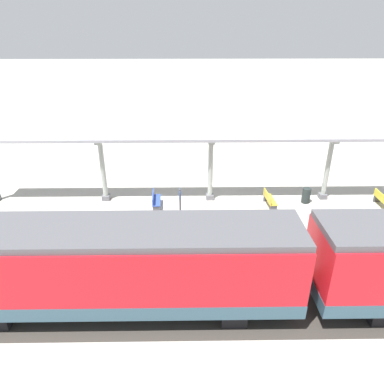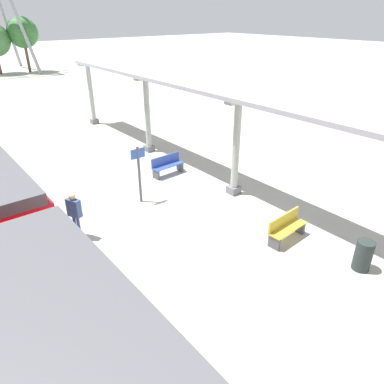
{
  "view_description": "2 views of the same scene",
  "coord_description": "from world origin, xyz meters",
  "px_view_note": "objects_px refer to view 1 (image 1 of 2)",
  "views": [
    {
      "loc": [
        -15.56,
        1.53,
        9.7
      ],
      "look_at": [
        0.99,
        1.28,
        1.65
      ],
      "focal_mm": 33.19,
      "sensor_mm": 36.0,
      "label": 1
    },
    {
      "loc": [
        -5.84,
        -8.7,
        6.49
      ],
      "look_at": [
        0.91,
        -0.28,
        1.02
      ],
      "focal_mm": 33.38,
      "sensor_mm": 36.0,
      "label": 2
    }
  ],
  "objects_px": {
    "bench_near_end": "(155,200)",
    "canopy_pillar_second": "(327,169)",
    "canopy_pillar_fourth": "(103,170)",
    "bench_far_end": "(382,200)",
    "train_far_carriage": "(116,268)",
    "canopy_pillar_third": "(210,170)",
    "passenger_waiting_near_edge": "(198,243)",
    "trash_bin": "(306,195)",
    "bench_mid_platform": "(269,200)",
    "platform_info_sign": "(180,205)"
  },
  "relations": [
    {
      "from": "bench_near_end",
      "to": "canopy_pillar_second",
      "type": "bearing_deg",
      "value": -84.33
    },
    {
      "from": "canopy_pillar_third",
      "to": "canopy_pillar_fourth",
      "type": "height_order",
      "value": "same"
    },
    {
      "from": "bench_near_end",
      "to": "passenger_waiting_near_edge",
      "type": "relative_size",
      "value": 0.96
    },
    {
      "from": "bench_mid_platform",
      "to": "passenger_waiting_near_edge",
      "type": "bearing_deg",
      "value": 140.26
    },
    {
      "from": "bench_mid_platform",
      "to": "bench_far_end",
      "type": "height_order",
      "value": "same"
    },
    {
      "from": "platform_info_sign",
      "to": "passenger_waiting_near_edge",
      "type": "distance_m",
      "value": 2.98
    },
    {
      "from": "bench_near_end",
      "to": "bench_far_end",
      "type": "bearing_deg",
      "value": -90.83
    },
    {
      "from": "train_far_carriage",
      "to": "canopy_pillar_fourth",
      "type": "bearing_deg",
      "value": 14.73
    },
    {
      "from": "train_far_carriage",
      "to": "bench_near_end",
      "type": "height_order",
      "value": "train_far_carriage"
    },
    {
      "from": "platform_info_sign",
      "to": "passenger_waiting_near_edge",
      "type": "bearing_deg",
      "value": -164.07
    },
    {
      "from": "canopy_pillar_third",
      "to": "train_far_carriage",
      "type": "bearing_deg",
      "value": 156.45
    },
    {
      "from": "trash_bin",
      "to": "bench_far_end",
      "type": "bearing_deg",
      "value": -98.77
    },
    {
      "from": "canopy_pillar_third",
      "to": "platform_info_sign",
      "type": "bearing_deg",
      "value": 152.29
    },
    {
      "from": "trash_bin",
      "to": "platform_info_sign",
      "type": "distance_m",
      "value": 7.84
    },
    {
      "from": "train_far_carriage",
      "to": "trash_bin",
      "type": "relative_size",
      "value": 14.25
    },
    {
      "from": "canopy_pillar_second",
      "to": "passenger_waiting_near_edge",
      "type": "xyz_separation_m",
      "value": [
        -6.09,
        7.7,
        -0.9
      ]
    },
    {
      "from": "canopy_pillar_fourth",
      "to": "passenger_waiting_near_edge",
      "type": "bearing_deg",
      "value": -138.97
    },
    {
      "from": "bench_near_end",
      "to": "passenger_waiting_near_edge",
      "type": "height_order",
      "value": "passenger_waiting_near_edge"
    },
    {
      "from": "train_far_carriage",
      "to": "canopy_pillar_third",
      "type": "bearing_deg",
      "value": -23.55
    },
    {
      "from": "canopy_pillar_fourth",
      "to": "platform_info_sign",
      "type": "xyz_separation_m",
      "value": [
        -3.25,
        -4.49,
        -0.56
      ]
    },
    {
      "from": "canopy_pillar_second",
      "to": "passenger_waiting_near_edge",
      "type": "height_order",
      "value": "canopy_pillar_second"
    },
    {
      "from": "bench_mid_platform",
      "to": "passenger_waiting_near_edge",
      "type": "height_order",
      "value": "passenger_waiting_near_edge"
    },
    {
      "from": "canopy_pillar_third",
      "to": "passenger_waiting_near_edge",
      "type": "distance_m",
      "value": 6.22
    },
    {
      "from": "bench_mid_platform",
      "to": "trash_bin",
      "type": "xyz_separation_m",
      "value": [
        0.48,
        -2.27,
        0.01
      ]
    },
    {
      "from": "trash_bin",
      "to": "bench_near_end",
      "type": "bearing_deg",
      "value": 92.98
    },
    {
      "from": "trash_bin",
      "to": "passenger_waiting_near_edge",
      "type": "relative_size",
      "value": 0.57
    },
    {
      "from": "bench_mid_platform",
      "to": "platform_info_sign",
      "type": "height_order",
      "value": "platform_info_sign"
    },
    {
      "from": "train_far_carriage",
      "to": "trash_bin",
      "type": "xyz_separation_m",
      "value": [
        8.34,
        -9.46,
        -1.38
      ]
    },
    {
      "from": "bench_mid_platform",
      "to": "platform_info_sign",
      "type": "relative_size",
      "value": 0.69
    },
    {
      "from": "train_far_carriage",
      "to": "trash_bin",
      "type": "distance_m",
      "value": 12.69
    },
    {
      "from": "canopy_pillar_fourth",
      "to": "bench_far_end",
      "type": "height_order",
      "value": "canopy_pillar_fourth"
    },
    {
      "from": "canopy_pillar_second",
      "to": "passenger_waiting_near_edge",
      "type": "distance_m",
      "value": 9.86
    },
    {
      "from": "bench_near_end",
      "to": "bench_mid_platform",
      "type": "bearing_deg",
      "value": -90.2
    },
    {
      "from": "bench_near_end",
      "to": "passenger_waiting_near_edge",
      "type": "distance_m",
      "value": 5.62
    },
    {
      "from": "bench_far_end",
      "to": "passenger_waiting_near_edge",
      "type": "xyz_separation_m",
      "value": [
        -4.92,
        10.67,
        0.54
      ]
    },
    {
      "from": "canopy_pillar_fourth",
      "to": "passenger_waiting_near_edge",
      "type": "distance_m",
      "value": 8.13
    },
    {
      "from": "canopy_pillar_third",
      "to": "bench_near_end",
      "type": "xyz_separation_m",
      "value": [
        -0.99,
        3.17,
        -1.44
      ]
    },
    {
      "from": "train_far_carriage",
      "to": "bench_near_end",
      "type": "distance_m",
      "value": 8.03
    },
    {
      "from": "trash_bin",
      "to": "canopy_pillar_fourth",
      "type": "bearing_deg",
      "value": 87.42
    },
    {
      "from": "canopy_pillar_third",
      "to": "bench_mid_platform",
      "type": "height_order",
      "value": "canopy_pillar_third"
    },
    {
      "from": "train_far_carriage",
      "to": "bench_near_end",
      "type": "xyz_separation_m",
      "value": [
        7.88,
        -0.69,
        -1.39
      ]
    },
    {
      "from": "canopy_pillar_third",
      "to": "bench_far_end",
      "type": "height_order",
      "value": "canopy_pillar_third"
    },
    {
      "from": "bench_near_end",
      "to": "trash_bin",
      "type": "bearing_deg",
      "value": -87.02
    },
    {
      "from": "canopy_pillar_third",
      "to": "bench_far_end",
      "type": "bearing_deg",
      "value": -96.87
    },
    {
      "from": "canopy_pillar_fourth",
      "to": "bench_near_end",
      "type": "height_order",
      "value": "canopy_pillar_fourth"
    },
    {
      "from": "bench_mid_platform",
      "to": "train_far_carriage",
      "type": "bearing_deg",
      "value": 137.52
    },
    {
      "from": "bench_mid_platform",
      "to": "passenger_waiting_near_edge",
      "type": "distance_m",
      "value": 6.63
    },
    {
      "from": "trash_bin",
      "to": "canopy_pillar_second",
      "type": "bearing_deg",
      "value": -66.15
    },
    {
      "from": "platform_info_sign",
      "to": "bench_mid_platform",
      "type": "bearing_deg",
      "value": -66.06
    },
    {
      "from": "bench_far_end",
      "to": "platform_info_sign",
      "type": "height_order",
      "value": "platform_info_sign"
    }
  ]
}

